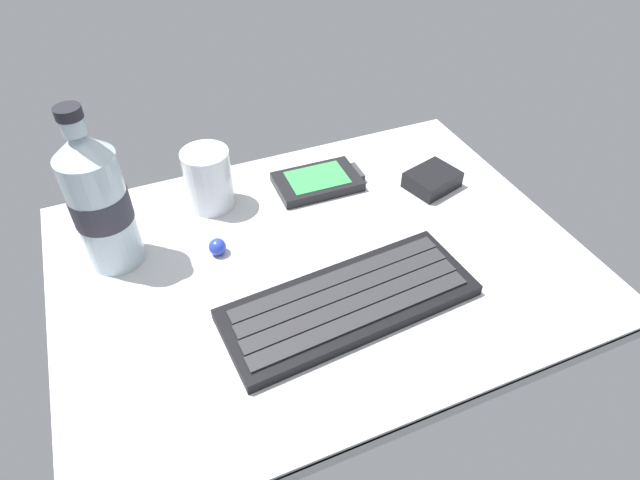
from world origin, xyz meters
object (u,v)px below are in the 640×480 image
juice_cup (209,181)px  trackball_mouse (217,247)px  keyboard (350,301)px  handheld_device (318,181)px  water_bottle (99,201)px  charger_block (432,180)px

juice_cup → trackball_mouse: (-1.83, -10.12, -2.81)cm
juice_cup → keyboard: bearing=-68.2°
handheld_device → water_bottle: (-28.89, -4.43, 8.28)cm
water_bottle → trackball_mouse: (11.71, -3.98, -7.91)cm
juice_cup → handheld_device: bearing=-6.4°
handheld_device → charger_block: charger_block is taller
charger_block → trackball_mouse: charger_block is taller
keyboard → charger_block: size_ratio=4.25×
juice_cup → water_bottle: size_ratio=0.41×
water_bottle → charger_block: bearing=-2.9°
juice_cup → water_bottle: (-13.54, -6.14, 5.10)cm
keyboard → charger_block: charger_block is taller
handheld_device → water_bottle: 30.38cm
handheld_device → water_bottle: bearing=-171.3°
keyboard → water_bottle: (-23.35, 18.34, 8.20)cm
charger_block → juice_cup: bearing=164.7°
water_bottle → handheld_device: bearing=8.7°
handheld_device → trackball_mouse: (-17.18, -8.41, 0.37)cm
keyboard → handheld_device: 23.43cm
handheld_device → charger_block: bearing=-23.8°
juice_cup → charger_block: 31.65cm
juice_cup → water_bottle: bearing=-155.6°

